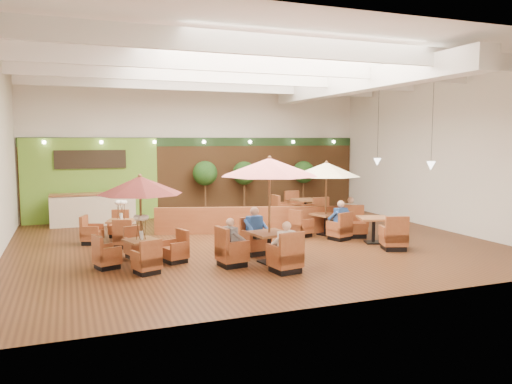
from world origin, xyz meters
name	(u,v)px	position (x,y,z in m)	size (l,w,h in m)	color
room	(247,125)	(0.25, 1.22, 3.63)	(14.04, 14.00, 5.52)	#381E0F
service_counter	(93,209)	(-4.40, 5.10, 0.58)	(3.00, 0.75, 1.18)	beige
booth_divider	(252,220)	(0.50, 1.44, 0.45)	(6.48, 0.18, 0.90)	brown
table_0	(140,203)	(-3.57, -1.63, 1.58)	(2.37, 2.37, 2.31)	brown
table_1	(267,186)	(-0.54, -2.50, 1.97)	(2.65, 2.76, 2.74)	brown
table_2	(326,184)	(2.70, 0.32, 1.69)	(2.53, 2.53, 2.46)	brown
table_3	(114,228)	(-3.97, 1.51, 0.44)	(1.72, 2.45, 1.46)	brown
table_4	(373,231)	(3.42, -1.37, 0.39)	(1.15, 2.86, 1.01)	brown
table_5	(299,210)	(3.26, 3.56, 0.38)	(1.80, 2.68, 1.01)	brown
topiary_0	(205,175)	(-0.07, 5.30, 1.71)	(0.99, 0.99, 2.30)	black
topiary_1	(244,175)	(1.59, 5.30, 1.68)	(0.97, 0.97, 2.25)	black
topiary_2	(303,174)	(4.31, 5.30, 1.66)	(0.96, 0.96, 2.23)	black
diner_0	(285,241)	(-0.47, -3.51, 0.75)	(0.41, 0.35, 0.77)	white
diner_1	(255,226)	(-0.47, -1.50, 0.78)	(0.45, 0.40, 0.85)	#224A97
diner_2	(232,237)	(-1.48, -2.50, 0.74)	(0.38, 0.42, 0.76)	slate
diner_3	(340,216)	(2.70, -0.58, 0.76)	(0.42, 0.37, 0.80)	#224A97
diner_4	(349,211)	(3.59, 0.32, 0.75)	(0.35, 0.41, 0.76)	white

